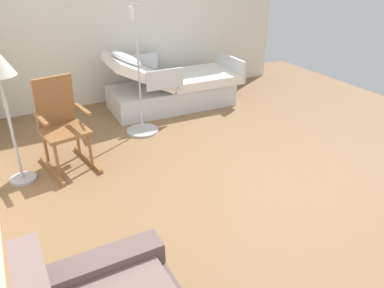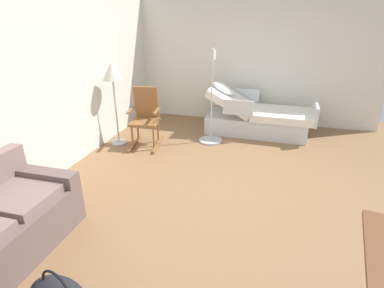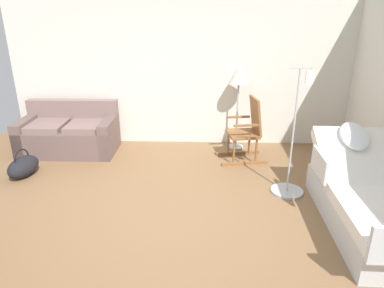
{
  "view_description": "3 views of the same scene",
  "coord_description": "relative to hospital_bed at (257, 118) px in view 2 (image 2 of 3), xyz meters",
  "views": [
    {
      "loc": [
        -2.99,
        2.18,
        2.22
      ],
      "look_at": [
        -0.24,
        0.74,
        0.64
      ],
      "focal_mm": 35.01,
      "sensor_mm": 36.0,
      "label": 1
    },
    {
      "loc": [
        -3.64,
        -0.5,
        2.17
      ],
      "look_at": [
        -0.21,
        0.47,
        0.66
      ],
      "focal_mm": 28.1,
      "sensor_mm": 36.0,
      "label": 2
    },
    {
      "loc": [
        0.38,
        -3.64,
        2.33
      ],
      "look_at": [
        0.23,
        0.63,
        0.68
      ],
      "focal_mm": 32.44,
      "sensor_mm": 36.0,
      "label": 3
    }
  ],
  "objects": [
    {
      "name": "ground_plane",
      "position": [
        -2.25,
        0.19,
        -0.3
      ],
      "size": [
        7.37,
        7.37,
        0.0
      ],
      "primitive_type": "plane",
      "color": "olive"
    },
    {
      "name": "back_wall",
      "position": [
        -2.25,
        2.73,
        1.05
      ],
      "size": [
        6.1,
        0.1,
        2.7
      ],
      "primitive_type": "cube",
      "color": "silver",
      "rests_on": "ground"
    },
    {
      "name": "side_wall",
      "position": [
        0.75,
        0.19,
        1.05
      ],
      "size": [
        0.1,
        5.17,
        2.7
      ],
      "primitive_type": "cube",
      "color": "silver",
      "rests_on": "ground"
    },
    {
      "name": "hospital_bed",
      "position": [
        0.0,
        0.0,
        0.0
      ],
      "size": [
        1.06,
        2.1,
        1.03
      ],
      "color": "silver",
      "rests_on": "ground"
    },
    {
      "name": "rocking_chair",
      "position": [
        -1.16,
        1.89,
        0.2
      ],
      "size": [
        0.83,
        0.59,
        1.05
      ],
      "color": "brown",
      "rests_on": "ground"
    },
    {
      "name": "floor_lamp",
      "position": [
        -1.29,
        2.4,
        0.93
      ],
      "size": [
        0.34,
        0.34,
        1.48
      ],
      "color": "#B2B5BA",
      "rests_on": "ground"
    },
    {
      "name": "iv_pole",
      "position": [
        -0.71,
        0.79,
        -0.05
      ],
      "size": [
        0.44,
        0.44,
        1.69
      ],
      "color": "#B2B5BA",
      "rests_on": "ground"
    }
  ]
}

